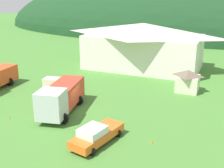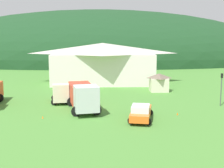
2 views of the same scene
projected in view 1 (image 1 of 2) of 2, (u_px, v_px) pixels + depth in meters
The scene contains 9 objects.
ground_plane at pixel (76, 110), 30.95m from camera, with size 200.00×200.00×0.00m, color #477F33.
forested_hill_backdrop at pixel (186, 30), 91.69m from camera, with size 128.26×60.00×34.46m, color #193D1E.
depot_building at pixel (143, 45), 46.26m from camera, with size 19.29×10.57×7.28m.
play_shed_cream at pixel (188, 80), 36.06m from camera, with size 2.91×2.75×2.81m.
light_truck_cream at pixel (58, 87), 34.54m from camera, with size 2.90×4.78×2.61m.
tow_truck_silver at pixel (61, 97), 29.72m from camera, with size 4.25×8.36×3.26m.
service_pickup_orange at pixel (96, 135), 23.96m from camera, with size 3.03×5.63×1.66m.
traffic_cone_near_pickup at pixel (9, 118), 28.87m from camera, with size 0.36×0.36×0.52m, color orange.
traffic_cone_mid_row at pixel (152, 143), 24.25m from camera, with size 0.36×0.36×0.55m, color orange.
Camera 1 is at (14.80, -24.67, 12.35)m, focal length 46.20 mm.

